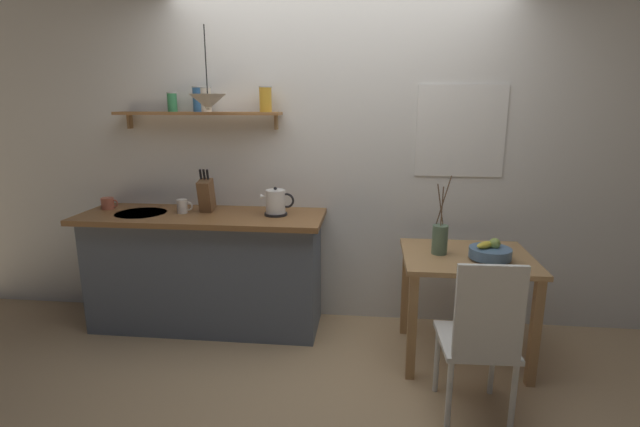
{
  "coord_description": "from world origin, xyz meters",
  "views": [
    {
      "loc": [
        0.25,
        -3.01,
        1.73
      ],
      "look_at": [
        -0.1,
        0.25,
        0.95
      ],
      "focal_mm": 26.38,
      "sensor_mm": 36.0,
      "label": 1
    }
  ],
  "objects_px": {
    "electric_kettle": "(276,203)",
    "coffee_mug_by_sink": "(183,206)",
    "coffee_mug_spare": "(108,203)",
    "dining_chair_near": "(480,336)",
    "twig_vase": "(440,239)",
    "dining_table": "(466,274)",
    "fruit_bowl": "(490,252)",
    "knife_block": "(206,195)",
    "pendant_lamp": "(208,102)"
  },
  "relations": [
    {
      "from": "electric_kettle",
      "to": "coffee_mug_by_sink",
      "type": "height_order",
      "value": "electric_kettle"
    },
    {
      "from": "electric_kettle",
      "to": "coffee_mug_spare",
      "type": "relative_size",
      "value": 1.86
    },
    {
      "from": "dining_chair_near",
      "to": "twig_vase",
      "type": "height_order",
      "value": "twig_vase"
    },
    {
      "from": "dining_table",
      "to": "dining_chair_near",
      "type": "xyz_separation_m",
      "value": [
        -0.05,
        -0.7,
        -0.09
      ]
    },
    {
      "from": "electric_kettle",
      "to": "coffee_mug_spare",
      "type": "xyz_separation_m",
      "value": [
        -1.35,
        0.06,
        -0.05
      ]
    },
    {
      "from": "dining_chair_near",
      "to": "coffee_mug_by_sink",
      "type": "bearing_deg",
      "value": 154.28
    },
    {
      "from": "fruit_bowl",
      "to": "knife_block",
      "type": "bearing_deg",
      "value": 168.97
    },
    {
      "from": "knife_block",
      "to": "coffee_mug_spare",
      "type": "xyz_separation_m",
      "value": [
        -0.8,
        0.02,
        -0.09
      ]
    },
    {
      "from": "fruit_bowl",
      "to": "coffee_mug_spare",
      "type": "bearing_deg",
      "value": 171.73
    },
    {
      "from": "dining_chair_near",
      "to": "pendant_lamp",
      "type": "bearing_deg",
      "value": 153.83
    },
    {
      "from": "coffee_mug_by_sink",
      "to": "pendant_lamp",
      "type": "distance_m",
      "value": 0.82
    },
    {
      "from": "electric_kettle",
      "to": "fruit_bowl",
      "type": "bearing_deg",
      "value": -13.41
    },
    {
      "from": "pendant_lamp",
      "to": "electric_kettle",
      "type": "bearing_deg",
      "value": 16.66
    },
    {
      "from": "electric_kettle",
      "to": "knife_block",
      "type": "relative_size",
      "value": 0.75
    },
    {
      "from": "dining_chair_near",
      "to": "pendant_lamp",
      "type": "distance_m",
      "value": 2.27
    },
    {
      "from": "dining_table",
      "to": "fruit_bowl",
      "type": "xyz_separation_m",
      "value": [
        0.12,
        -0.08,
        0.18
      ]
    },
    {
      "from": "knife_block",
      "to": "pendant_lamp",
      "type": "height_order",
      "value": "pendant_lamp"
    },
    {
      "from": "dining_table",
      "to": "pendant_lamp",
      "type": "distance_m",
      "value": 2.1
    },
    {
      "from": "twig_vase",
      "to": "coffee_mug_spare",
      "type": "xyz_separation_m",
      "value": [
        -2.5,
        0.32,
        0.11
      ]
    },
    {
      "from": "twig_vase",
      "to": "electric_kettle",
      "type": "distance_m",
      "value": 1.2
    },
    {
      "from": "dining_table",
      "to": "twig_vase",
      "type": "relative_size",
      "value": 1.59
    },
    {
      "from": "dining_chair_near",
      "to": "electric_kettle",
      "type": "xyz_separation_m",
      "value": [
        -1.29,
        0.97,
        0.49
      ]
    },
    {
      "from": "coffee_mug_spare",
      "to": "dining_table",
      "type": "bearing_deg",
      "value": -7.02
    },
    {
      "from": "dining_chair_near",
      "to": "pendant_lamp",
      "type": "xyz_separation_m",
      "value": [
        -1.72,
        0.85,
        1.21
      ]
    },
    {
      "from": "dining_chair_near",
      "to": "coffee_mug_spare",
      "type": "height_order",
      "value": "coffee_mug_spare"
    },
    {
      "from": "electric_kettle",
      "to": "knife_block",
      "type": "bearing_deg",
      "value": 175.56
    },
    {
      "from": "dining_table",
      "to": "coffee_mug_spare",
      "type": "xyz_separation_m",
      "value": [
        -2.69,
        0.33,
        0.35
      ]
    },
    {
      "from": "coffee_mug_spare",
      "to": "fruit_bowl",
      "type": "bearing_deg",
      "value": -8.27
    },
    {
      "from": "electric_kettle",
      "to": "coffee_mug_by_sink",
      "type": "bearing_deg",
      "value": -179.15
    },
    {
      "from": "dining_table",
      "to": "fruit_bowl",
      "type": "distance_m",
      "value": 0.24
    },
    {
      "from": "twig_vase",
      "to": "coffee_mug_spare",
      "type": "height_order",
      "value": "twig_vase"
    },
    {
      "from": "coffee_mug_spare",
      "to": "pendant_lamp",
      "type": "bearing_deg",
      "value": -11.62
    },
    {
      "from": "dining_chair_near",
      "to": "electric_kettle",
      "type": "bearing_deg",
      "value": 142.92
    },
    {
      "from": "twig_vase",
      "to": "coffee_mug_spare",
      "type": "distance_m",
      "value": 2.53
    },
    {
      "from": "electric_kettle",
      "to": "coffee_mug_by_sink",
      "type": "xyz_separation_m",
      "value": [
        -0.71,
        -0.01,
        -0.04
      ]
    },
    {
      "from": "knife_block",
      "to": "coffee_mug_by_sink",
      "type": "bearing_deg",
      "value": -162.69
    },
    {
      "from": "twig_vase",
      "to": "electric_kettle",
      "type": "xyz_separation_m",
      "value": [
        -1.16,
        0.26,
        0.16
      ]
    },
    {
      "from": "electric_kettle",
      "to": "coffee_mug_spare",
      "type": "bearing_deg",
      "value": 177.47
    },
    {
      "from": "coffee_mug_by_sink",
      "to": "coffee_mug_spare",
      "type": "distance_m",
      "value": 0.64
    },
    {
      "from": "twig_vase",
      "to": "knife_block",
      "type": "xyz_separation_m",
      "value": [
        -1.7,
        0.3,
        0.2
      ]
    },
    {
      "from": "fruit_bowl",
      "to": "knife_block",
      "type": "xyz_separation_m",
      "value": [
        -2.01,
        0.39,
        0.25
      ]
    },
    {
      "from": "dining_table",
      "to": "twig_vase",
      "type": "xyz_separation_m",
      "value": [
        -0.18,
        0.01,
        0.24
      ]
    },
    {
      "from": "pendant_lamp",
      "to": "dining_table",
      "type": "bearing_deg",
      "value": -4.59
    },
    {
      "from": "dining_table",
      "to": "fruit_bowl",
      "type": "height_order",
      "value": "fruit_bowl"
    },
    {
      "from": "twig_vase",
      "to": "pendant_lamp",
      "type": "distance_m",
      "value": 1.82
    },
    {
      "from": "knife_block",
      "to": "coffee_mug_spare",
      "type": "distance_m",
      "value": 0.81
    },
    {
      "from": "coffee_mug_by_sink",
      "to": "electric_kettle",
      "type": "bearing_deg",
      "value": 0.85
    },
    {
      "from": "dining_chair_near",
      "to": "coffee_mug_by_sink",
      "type": "distance_m",
      "value": 2.26
    },
    {
      "from": "dining_table",
      "to": "knife_block",
      "type": "relative_size",
      "value": 2.54
    },
    {
      "from": "coffee_mug_spare",
      "to": "electric_kettle",
      "type": "bearing_deg",
      "value": -2.53
    }
  ]
}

